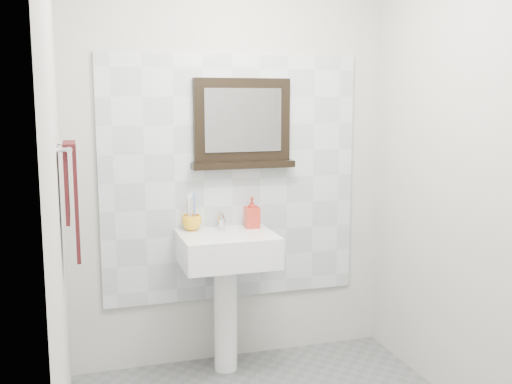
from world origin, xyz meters
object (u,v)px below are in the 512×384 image
pedestal_sink (227,264)px  hand_towel (72,191)px  toothbrush_cup (192,223)px  framed_mirror (242,126)px  soap_dispenser (252,212)px

pedestal_sink → hand_towel: (-0.85, -0.39, 0.53)m
toothbrush_cup → hand_towel: (-0.67, -0.53, 0.30)m
toothbrush_cup → framed_mirror: (0.33, 0.04, 0.57)m
toothbrush_cup → soap_dispenser: (0.36, -0.03, 0.05)m
framed_mirror → soap_dispenser: bearing=-64.3°
pedestal_sink → toothbrush_cup: bearing=141.1°
pedestal_sink → hand_towel: size_ratio=1.75×
soap_dispenser → framed_mirror: framed_mirror is taller
toothbrush_cup → hand_towel: 0.91m
toothbrush_cup → soap_dispenser: soap_dispenser is taller
soap_dispenser → hand_towel: size_ratio=0.35×
toothbrush_cup → framed_mirror: bearing=7.4°
toothbrush_cup → framed_mirror: framed_mirror is taller
hand_towel → pedestal_sink: bearing=24.5°
pedestal_sink → soap_dispenser: size_ratio=5.04×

